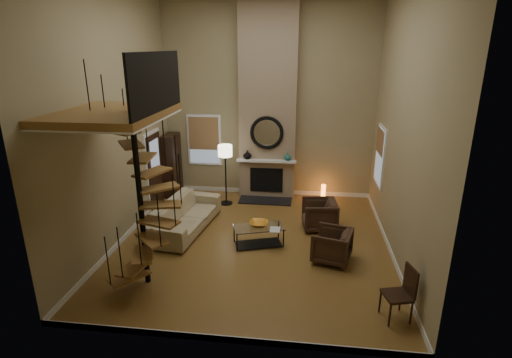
# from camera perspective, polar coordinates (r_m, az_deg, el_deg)

# --- Properties ---
(ground) EXTENTS (6.00, 6.50, 0.01)m
(ground) POSITION_cam_1_polar(r_m,az_deg,el_deg) (9.19, -0.31, -9.13)
(ground) COLOR olive
(ground) RESTS_ON ground
(back_wall) EXTENTS (6.00, 0.02, 5.50)m
(back_wall) POSITION_cam_1_polar(r_m,az_deg,el_deg) (11.47, 1.79, 10.95)
(back_wall) COLOR tan
(back_wall) RESTS_ON ground
(front_wall) EXTENTS (6.00, 0.02, 5.50)m
(front_wall) POSITION_cam_1_polar(r_m,az_deg,el_deg) (5.16, -5.01, 1.43)
(front_wall) COLOR tan
(front_wall) RESTS_ON ground
(left_wall) EXTENTS (0.02, 6.50, 5.50)m
(left_wall) POSITION_cam_1_polar(r_m,az_deg,el_deg) (9.16, -19.50, 7.98)
(left_wall) COLOR tan
(left_wall) RESTS_ON ground
(right_wall) EXTENTS (0.02, 6.50, 5.50)m
(right_wall) POSITION_cam_1_polar(r_m,az_deg,el_deg) (8.44, 20.46, 7.05)
(right_wall) COLOR tan
(right_wall) RESTS_ON ground
(baseboard_back) EXTENTS (6.00, 0.02, 0.12)m
(baseboard_back) POSITION_cam_1_polar(r_m,az_deg,el_deg) (12.11, 1.66, -1.77)
(baseboard_back) COLOR white
(baseboard_back) RESTS_ON ground
(baseboard_front) EXTENTS (6.00, 0.02, 0.12)m
(baseboard_front) POSITION_cam_1_polar(r_m,az_deg,el_deg) (6.49, -4.28, -21.89)
(baseboard_front) COLOR white
(baseboard_front) RESTS_ON ground
(baseboard_left) EXTENTS (0.02, 6.50, 0.12)m
(baseboard_left) POSITION_cam_1_polar(r_m,az_deg,el_deg) (9.96, -17.79, -7.38)
(baseboard_left) COLOR white
(baseboard_left) RESTS_ON ground
(baseboard_right) EXTENTS (0.02, 6.50, 0.12)m
(baseboard_right) POSITION_cam_1_polar(r_m,az_deg,el_deg) (9.30, 18.54, -9.37)
(baseboard_right) COLOR white
(baseboard_right) RESTS_ON ground
(chimney_breast) EXTENTS (1.60, 0.38, 5.50)m
(chimney_breast) POSITION_cam_1_polar(r_m,az_deg,el_deg) (11.28, 1.70, 10.83)
(chimney_breast) COLOR #917A5E
(chimney_breast) RESTS_ON ground
(hearth) EXTENTS (1.50, 0.60, 0.04)m
(hearth) POSITION_cam_1_polar(r_m,az_deg,el_deg) (11.50, 1.34, -3.11)
(hearth) COLOR black
(hearth) RESTS_ON ground
(firebox) EXTENTS (0.95, 0.02, 0.72)m
(firebox) POSITION_cam_1_polar(r_m,az_deg,el_deg) (11.59, 1.50, -0.15)
(firebox) COLOR black
(firebox) RESTS_ON chimney_breast
(mantel) EXTENTS (1.70, 0.18, 0.06)m
(mantel) POSITION_cam_1_polar(r_m,az_deg,el_deg) (11.34, 1.49, 2.60)
(mantel) COLOR white
(mantel) RESTS_ON chimney_breast
(mirror_frame) EXTENTS (0.94, 0.10, 0.94)m
(mirror_frame) POSITION_cam_1_polar(r_m,az_deg,el_deg) (11.20, 1.55, 6.62)
(mirror_frame) COLOR black
(mirror_frame) RESTS_ON chimney_breast
(mirror_disc) EXTENTS (0.80, 0.01, 0.80)m
(mirror_disc) POSITION_cam_1_polar(r_m,az_deg,el_deg) (11.21, 1.56, 6.63)
(mirror_disc) COLOR white
(mirror_disc) RESTS_ON chimney_breast
(vase_left) EXTENTS (0.24, 0.24, 0.25)m
(vase_left) POSITION_cam_1_polar(r_m,az_deg,el_deg) (11.40, -1.24, 3.49)
(vase_left) COLOR black
(vase_left) RESTS_ON mantel
(vase_right) EXTENTS (0.20, 0.20, 0.21)m
(vase_right) POSITION_cam_1_polar(r_m,az_deg,el_deg) (11.30, 4.55, 3.20)
(vase_right) COLOR #1C6258
(vase_right) RESTS_ON mantel
(window_back) EXTENTS (1.02, 0.06, 1.52)m
(window_back) POSITION_cam_1_polar(r_m,az_deg,el_deg) (11.97, -7.41, 5.64)
(window_back) COLOR white
(window_back) RESTS_ON back_wall
(window_right) EXTENTS (0.06, 1.02, 1.52)m
(window_right) POSITION_cam_1_polar(r_m,az_deg,el_deg) (10.58, 17.33, 3.27)
(window_right) COLOR white
(window_right) RESTS_ON right_wall
(entry_door) EXTENTS (0.10, 1.05, 2.16)m
(entry_door) POSITION_cam_1_polar(r_m,az_deg,el_deg) (11.13, -14.36, 1.16)
(entry_door) COLOR white
(entry_door) RESTS_ON ground
(loft) EXTENTS (1.70, 2.20, 1.09)m
(loft) POSITION_cam_1_polar(r_m,az_deg,el_deg) (7.07, -19.25, 9.17)
(loft) COLOR olive
(loft) RESTS_ON left_wall
(spiral_stair) EXTENTS (1.47, 1.47, 4.06)m
(spiral_stair) POSITION_cam_1_polar(r_m,az_deg,el_deg) (7.32, -16.18, -2.02)
(spiral_stair) COLOR black
(spiral_stair) RESTS_ON ground
(hutch) EXTENTS (0.37, 0.79, 1.78)m
(hutch) POSITION_cam_1_polar(r_m,az_deg,el_deg) (12.00, -11.97, 2.10)
(hutch) COLOR black
(hutch) RESTS_ON ground
(sofa) EXTENTS (1.27, 2.55, 0.71)m
(sofa) POSITION_cam_1_polar(r_m,az_deg,el_deg) (9.81, -10.10, -5.00)
(sofa) COLOR tan
(sofa) RESTS_ON ground
(armchair_near) EXTENTS (0.90, 0.88, 0.74)m
(armchair_near) POSITION_cam_1_polar(r_m,az_deg,el_deg) (9.85, 9.49, -5.10)
(armchair_near) COLOR #3E291C
(armchair_near) RESTS_ON ground
(armchair_far) EXTENTS (0.93, 0.91, 0.69)m
(armchair_far) POSITION_cam_1_polar(r_m,az_deg,el_deg) (8.46, 11.27, -9.38)
(armchair_far) COLOR #3E291C
(armchair_far) RESTS_ON ground
(coffee_table) EXTENTS (1.22, 0.87, 0.43)m
(coffee_table) POSITION_cam_1_polar(r_m,az_deg,el_deg) (8.97, 0.37, -7.79)
(coffee_table) COLOR silver
(coffee_table) RESTS_ON ground
(bowl) EXTENTS (0.42, 0.42, 0.10)m
(bowl) POSITION_cam_1_polar(r_m,az_deg,el_deg) (8.92, 0.41, -6.42)
(bowl) COLOR orange
(bowl) RESTS_ON coffee_table
(book) EXTENTS (0.23, 0.30, 0.03)m
(book) POSITION_cam_1_polar(r_m,az_deg,el_deg) (8.73, 2.55, -7.29)
(book) COLOR gray
(book) RESTS_ON coffee_table
(floor_lamp) EXTENTS (0.39, 0.39, 1.70)m
(floor_lamp) POSITION_cam_1_polar(r_m,az_deg,el_deg) (10.93, -4.43, 3.37)
(floor_lamp) COLOR black
(floor_lamp) RESTS_ON ground
(accent_lamp) EXTENTS (0.13, 0.13, 0.46)m
(accent_lamp) POSITION_cam_1_polar(r_m,az_deg,el_deg) (11.65, 9.60, -1.89)
(accent_lamp) COLOR orange
(accent_lamp) RESTS_ON ground
(side_chair) EXTENTS (0.51, 0.50, 0.92)m
(side_chair) POSITION_cam_1_polar(r_m,az_deg,el_deg) (7.05, 20.24, -14.77)
(side_chair) COLOR black
(side_chair) RESTS_ON ground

